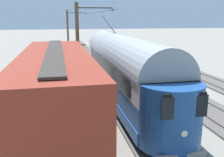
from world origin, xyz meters
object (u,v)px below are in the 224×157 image
at_px(boxcar_adjacent, 57,91).
at_px(switch_stand, 162,52).
at_px(catenary_pole_foreground, 68,32).
at_px(catenary_pole_mid_near, 79,44).
at_px(vintage_streetcar, 123,66).
at_px(track_end_bumper, 152,55).

bearing_deg(boxcar_adjacent, switch_stand, -123.16).
bearing_deg(catenary_pole_foreground, catenary_pole_mid_near, 90.00).
height_order(vintage_streetcar, catenary_pole_foreground, catenary_pole_foreground).
relative_size(catenary_pole_mid_near, track_end_bumper, 3.65).
bearing_deg(catenary_pole_mid_near, track_end_bumper, -129.26).
distance_m(vintage_streetcar, track_end_bumper, 19.30).
bearing_deg(vintage_streetcar, boxcar_adjacent, 48.51).
distance_m(vintage_streetcar, catenary_pole_foreground, 21.71).
distance_m(catenary_pole_foreground, catenary_pole_mid_near, 18.28).
bearing_deg(catenary_pole_mid_near, boxcar_adjacent, 78.17).
height_order(vintage_streetcar, boxcar_adjacent, vintage_streetcar).
bearing_deg(vintage_streetcar, catenary_pole_mid_near, -50.76).
relative_size(catenary_pole_mid_near, switch_stand, 5.32).
bearing_deg(catenary_pole_mid_near, switch_stand, -132.07).
distance_m(boxcar_adjacent, catenary_pole_mid_near, 8.43).
xyz_separation_m(boxcar_adjacent, catenary_pole_mid_near, (-1.71, -8.15, 1.28)).
bearing_deg(catenary_pole_foreground, switch_stand, 163.97).
height_order(boxcar_adjacent, track_end_bumper, boxcar_adjacent).
height_order(boxcar_adjacent, switch_stand, boxcar_adjacent).
height_order(catenary_pole_foreground, catenary_pole_mid_near, same).
distance_m(catenary_pole_mid_near, track_end_bumper, 18.20).
distance_m(boxcar_adjacent, track_end_bumper, 25.68).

